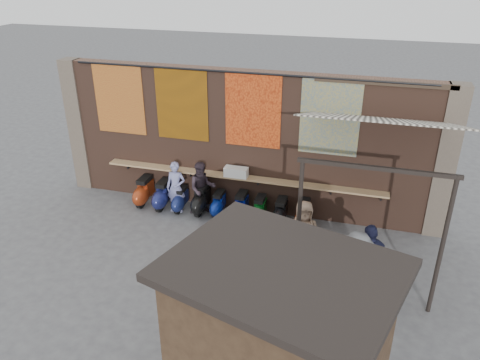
{
  "coord_description": "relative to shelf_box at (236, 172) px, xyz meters",
  "views": [
    {
      "loc": [
        3.23,
        -8.96,
        6.67
      ],
      "look_at": [
        0.32,
        1.2,
        1.58
      ],
      "focal_mm": 35.0,
      "sensor_mm": 36.0,
      "label": 1
    }
  ],
  "objects": [
    {
      "name": "pier_left",
      "position": [
        -5.09,
        0.4,
        0.74
      ],
      "size": [
        0.5,
        0.5,
        4.0
      ],
      "primitive_type": "cube",
      "color": "#4C4238",
      "rests_on": "ground"
    },
    {
      "name": "stall_roof",
      "position": [
        2.5,
        -6.3,
        1.7
      ],
      "size": [
        3.53,
        3.07,
        0.12
      ],
      "primitive_type": "cube",
      "rotation": [
        0.0,
        0.0,
        -0.29
      ],
      "color": "black",
      "rests_on": "market_stall"
    },
    {
      "name": "scooter_stool_1",
      "position": [
        -2.12,
        -0.32,
        -0.85
      ],
      "size": [
        0.38,
        0.85,
        0.81
      ],
      "primitive_type": null,
      "color": "#161B4F",
      "rests_on": "ground"
    },
    {
      "name": "stall_shelf",
      "position": [
        2.8,
        -5.31,
        -0.2
      ],
      "size": [
        2.16,
        0.73,
        0.06
      ],
      "primitive_type": "cube",
      "rotation": [
        0.0,
        0.0,
        -0.29
      ],
      "color": "#473321",
      "rests_on": "market_stall"
    },
    {
      "name": "tapestry_redgold",
      "position": [
        -3.49,
        0.18,
        1.74
      ],
      "size": [
        1.5,
        0.02,
        2.0
      ],
      "primitive_type": "cube",
      "color": "maroon",
      "rests_on": "brick_wall"
    },
    {
      "name": "hang_rail",
      "position": [
        0.11,
        0.17,
        2.72
      ],
      "size": [
        9.5,
        0.06,
        0.06
      ],
      "primitive_type": "cylinder",
      "rotation": [
        0.0,
        1.57,
        0.0
      ],
      "color": "black",
      "rests_on": "brick_wall"
    },
    {
      "name": "scooter_stool_3",
      "position": [
        -0.95,
        -0.28,
        -0.85
      ],
      "size": [
        0.38,
        0.86,
        0.81
      ],
      "primitive_type": null,
      "color": "black",
      "rests_on": "ground"
    },
    {
      "name": "scooter_stool_2",
      "position": [
        -1.57,
        -0.34,
        -0.92
      ],
      "size": [
        0.32,
        0.72,
        0.68
      ],
      "primitive_type": null,
      "color": "navy",
      "rests_on": "ground"
    },
    {
      "name": "awning_canvas",
      "position": [
        3.61,
        -1.4,
        2.29
      ],
      "size": [
        3.2,
        3.28,
        0.97
      ],
      "primitive_type": "cube",
      "rotation": [
        -0.28,
        0.0,
        0.0
      ],
      "color": "beige",
      "rests_on": "brick_wall"
    },
    {
      "name": "awning_post_left",
      "position": [
        2.21,
        -2.9,
        0.29
      ],
      "size": [
        0.09,
        0.09,
        3.1
      ],
      "primitive_type": "cylinder",
      "color": "black",
      "rests_on": "ground"
    },
    {
      "name": "brick_wall",
      "position": [
        0.11,
        0.4,
        0.74
      ],
      "size": [
        10.0,
        0.4,
        4.0
      ],
      "primitive_type": "cube",
      "color": "brown",
      "rests_on": "ground"
    },
    {
      "name": "awning_header",
      "position": [
        3.61,
        -2.9,
        1.82
      ],
      "size": [
        3.0,
        0.08,
        0.08
      ],
      "primitive_type": "cube",
      "color": "black",
      "rests_on": "awning_post_left"
    },
    {
      "name": "tapestry_orange",
      "position": [
        0.41,
        0.18,
        1.74
      ],
      "size": [
        1.5,
        0.02,
        2.0
      ],
      "primitive_type": "cube",
      "color": "#CD4F19",
      "rests_on": "brick_wall"
    },
    {
      "name": "ground",
      "position": [
        0.11,
        -2.3,
        -1.26
      ],
      "size": [
        70.0,
        70.0,
        0.0
      ],
      "primitive_type": "plane",
      "color": "#474749",
      "rests_on": "ground"
    },
    {
      "name": "awning_post_right",
      "position": [
        5.01,
        -2.9,
        0.29
      ],
      "size": [
        0.09,
        0.09,
        3.1
      ],
      "primitive_type": "cylinder",
      "color": "black",
      "rests_on": "ground"
    },
    {
      "name": "scooter_stool_7",
      "position": [
        1.35,
        -0.32,
        -0.89
      ],
      "size": [
        0.34,
        0.77,
        0.73
      ],
      "primitive_type": null,
      "color": "black",
      "rests_on": "ground"
    },
    {
      "name": "scooter_stool_8",
      "position": [
        1.97,
        -0.33,
        -0.88
      ],
      "size": [
        0.36,
        0.81,
        0.77
      ],
      "primitive_type": null,
      "color": "#98300D",
      "rests_on": "ground"
    },
    {
      "name": "scooter_stool_6",
      "position": [
        0.76,
        -0.28,
        -0.91
      ],
      "size": [
        0.33,
        0.73,
        0.7
      ],
      "primitive_type": null,
      "color": "#0D5D1D",
      "rests_on": "ground"
    },
    {
      "name": "tapestry_sun",
      "position": [
        -1.59,
        0.18,
        1.74
      ],
      "size": [
        1.5,
        0.02,
        2.0
      ],
      "primitive_type": "cube",
      "color": "#BF6C0B",
      "rests_on": "brick_wall"
    },
    {
      "name": "market_stall",
      "position": [
        2.5,
        -6.3,
        0.19
      ],
      "size": [
        3.14,
        2.69,
        2.9
      ],
      "primitive_type": "cube",
      "rotation": [
        0.0,
        0.0,
        -0.29
      ],
      "color": "black",
      "rests_on": "ground"
    },
    {
      "name": "diner_left",
      "position": [
        -1.65,
        -0.41,
        -0.5
      ],
      "size": [
        0.57,
        0.4,
        1.51
      ],
      "primitive_type": "imported",
      "rotation": [
        0.0,
        0.0,
        0.07
      ],
      "color": "#787BAF",
      "rests_on": "ground"
    },
    {
      "name": "awning_ledger",
      "position": [
        3.61,
        0.19,
        2.69
      ],
      "size": [
        3.3,
        0.08,
        0.12
      ],
      "primitive_type": "cube",
      "color": "#33261C",
      "rests_on": "brick_wall"
    },
    {
      "name": "shopper_grey",
      "position": [
        3.44,
        -3.08,
        -0.4
      ],
      "size": [
        1.27,
        1.2,
        1.73
      ],
      "primitive_type": "imported",
      "rotation": [
        0.0,
        0.0,
        2.45
      ],
      "color": "#5B5D61",
      "rests_on": "ground"
    },
    {
      "name": "eating_counter",
      "position": [
        0.11,
        0.03,
        -0.16
      ],
      "size": [
        8.0,
        0.32,
        0.05
      ],
      "primitive_type": "cube",
      "color": "#9E7A51",
      "rests_on": "brick_wall"
    },
    {
      "name": "diner_right",
      "position": [
        -0.9,
        -0.3,
        -0.48
      ],
      "size": [
        0.93,
        0.84,
        1.55
      ],
      "primitive_type": "imported",
      "rotation": [
        0.0,
        0.0,
        0.42
      ],
      "color": "#2D232B",
      "rests_on": "ground"
    },
    {
      "name": "shopper_navy",
      "position": [
        3.7,
        -2.62,
        -0.42
      ],
      "size": [
        1.01,
        0.97,
        1.68
      ],
      "primitive_type": "imported",
      "rotation": [
        0.0,
        0.0,
        3.88
      ],
      "color": "#171833",
      "rests_on": "ground"
    },
    {
      "name": "scooter_stool_0",
      "position": [
        -2.74,
        -0.27,
        -0.85
      ],
      "size": [
        0.38,
        0.85,
        0.81
      ],
      "primitive_type": null,
      "color": "maroon",
      "rests_on": "ground"
    },
    {
      "name": "stall_sign",
      "position": [
        2.8,
        -5.31,
        0.84
      ],
      "size": [
        1.16,
        0.38,
        0.5
      ],
      "primitive_type": "cube",
      "rotation": [
        0.0,
        0.0,
        -0.29
      ],
      "color": "gold",
      "rests_on": "market_stall"
    },
    {
      "name": "scooter_stool_4",
      "position": [
        -0.44,
        -0.28,
        -0.92
      ],
      "size": [
        0.32,
        0.71,
        0.67
      ],
      "primitive_type": null,
      "color": "navy",
      "rests_on": "ground"
    },
    {
      "name": "tapestry_multi",
      "position": [
        2.41,
        0.18,
        1.74
      ],
      "size": [
        1.5,
        0.02,
        2.0
      ],
      "primitive_type": "cube",
      "color": "#254F89",
      "rests_on": "brick_wall"
    },
    {
      "name": "pier_right",
      "position": [
        5.31,
        0.4,
        0.74
      ],
      "size": [
        0.5,
        0.5,
        4.0
      ],
      "primitive_type": "cube",
      "color": "#4C4238",
      "rests_on": "ground"
    },
    {
      "name": "scooter_stool_5",
      "position": [
        0.22,
        -0.27,
        -0.89
      ],
      "size": [
        0.35,
        0.77,
        0.73
      ],
      "primitive_type": null,
      "color": "navy",
      "rests_on": "ground"
    },
    {
      "name": "shelf_box",
      "position": [
        0.0,
        0.0,
        0.0
      ],
      "size": [
        0.65,
        0.28,
        0.27
      ],
      "primitive_type": "cube",
      "color": "white",
      "rests_on": "eating_counter"
    },
    {
      "name": "shopper_tan",
      "position": [
        2.2,
        -1.99,
        -0.42
      ],
      "size": [
        0.93,
        0.74,
        1.67
      ],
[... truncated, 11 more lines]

